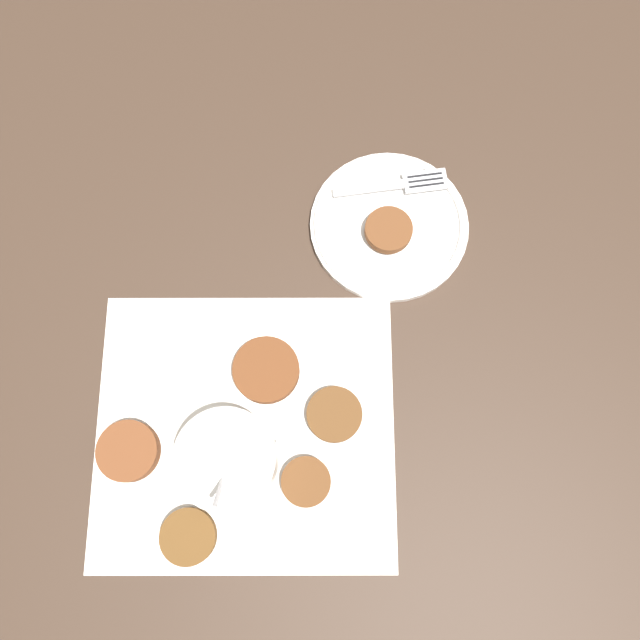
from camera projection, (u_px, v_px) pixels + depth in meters
name	position (u px, v px, depth m)	size (l,w,h in m)	color
ground_plane	(232.00, 421.00, 0.75)	(4.00, 4.00, 0.00)	#38281E
napkin	(245.00, 429.00, 0.75)	(0.41, 0.39, 0.00)	silver
sauce_bowl	(228.00, 459.00, 0.71)	(0.12, 0.11, 0.11)	white
fritter_0	(266.00, 370.00, 0.76)	(0.08, 0.08, 0.02)	brown
fritter_1	(334.00, 414.00, 0.75)	(0.07, 0.07, 0.01)	brown
fritter_2	(188.00, 537.00, 0.71)	(0.06, 0.06, 0.01)	brown
fritter_3	(306.00, 482.00, 0.73)	(0.06, 0.06, 0.01)	brown
fritter_4	(129.00, 451.00, 0.73)	(0.07, 0.07, 0.02)	brown
serving_plate	(389.00, 225.00, 0.81)	(0.21, 0.21, 0.02)	white
fritter_on_plate	(389.00, 230.00, 0.79)	(0.06, 0.06, 0.01)	brown
fork	(403.00, 184.00, 0.81)	(0.15, 0.03, 0.00)	silver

